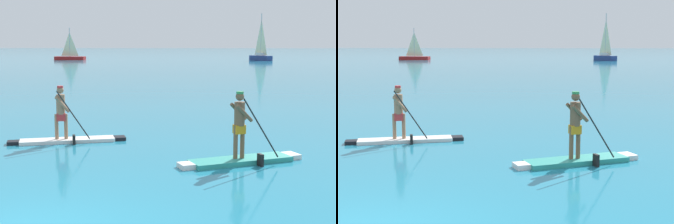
{
  "view_description": "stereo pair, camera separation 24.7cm",
  "coord_description": "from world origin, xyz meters",
  "views": [
    {
      "loc": [
        2.78,
        -6.83,
        3.01
      ],
      "look_at": [
        1.69,
        8.93,
        0.75
      ],
      "focal_mm": 52.88,
      "sensor_mm": 36.0,
      "label": 1
    },
    {
      "loc": [
        3.02,
        -6.81,
        3.01
      ],
      "look_at": [
        1.69,
        8.93,
        0.75
      ],
      "focal_mm": 52.88,
      "sensor_mm": 36.0,
      "label": 2
    }
  ],
  "objects": [
    {
      "name": "paddleboarder_mid_center",
      "position": [
        -1.29,
        7.55,
        0.35
      ],
      "size": [
        3.46,
        1.41,
        1.74
      ],
      "rotation": [
        0.0,
        0.0,
        0.29
      ],
      "color": "white",
      "rests_on": "ground"
    },
    {
      "name": "paddleboarder_far_right",
      "position": [
        3.77,
        5.31,
        0.33
      ],
      "size": [
        3.18,
        1.8,
        1.81
      ],
      "rotation": [
        0.0,
        0.0,
        0.43
      ],
      "color": "teal",
      "rests_on": "ground"
    },
    {
      "name": "sailboat_left_horizon",
      "position": [
        -18.96,
        73.66,
        0.65
      ],
      "size": [
        5.07,
        1.81,
        5.22
      ],
      "rotation": [
        0.0,
        0.0,
        6.21
      ],
      "color": "#A51E1E",
      "rests_on": "ground"
    },
    {
      "name": "sailboat_right_horizon",
      "position": [
        12.06,
        73.14,
        1.07
      ],
      "size": [
        3.39,
        4.12,
        7.42
      ],
      "rotation": [
        0.0,
        0.0,
        5.33
      ],
      "color": "navy",
      "rests_on": "ground"
    }
  ]
}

